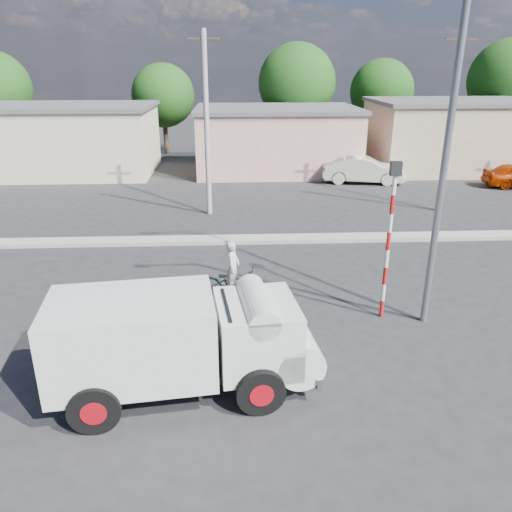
{
  "coord_description": "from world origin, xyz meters",
  "views": [
    {
      "loc": [
        -0.92,
        -10.77,
        6.66
      ],
      "look_at": [
        -0.24,
        3.02,
        1.3
      ],
      "focal_mm": 35.0,
      "sensor_mm": 36.0,
      "label": 1
    }
  ],
  "objects_px": {
    "bicycle": "(233,284)",
    "cyclist": "(233,276)",
    "traffic_pole": "(390,229)",
    "streetlight": "(442,138)",
    "truck": "(185,340)",
    "car_cream": "(363,170)"
  },
  "relations": [
    {
      "from": "bicycle",
      "to": "car_cream",
      "type": "distance_m",
      "value": 17.18
    },
    {
      "from": "streetlight",
      "to": "bicycle",
      "type": "bearing_deg",
      "value": 163.25
    },
    {
      "from": "truck",
      "to": "car_cream",
      "type": "height_order",
      "value": "truck"
    },
    {
      "from": "truck",
      "to": "bicycle",
      "type": "relative_size",
      "value": 2.74
    },
    {
      "from": "cyclist",
      "to": "streetlight",
      "type": "distance_m",
      "value": 6.75
    },
    {
      "from": "streetlight",
      "to": "truck",
      "type": "bearing_deg",
      "value": -154.92
    },
    {
      "from": "truck",
      "to": "bicycle",
      "type": "distance_m",
      "value": 4.55
    },
    {
      "from": "traffic_pole",
      "to": "streetlight",
      "type": "height_order",
      "value": "streetlight"
    },
    {
      "from": "car_cream",
      "to": "streetlight",
      "type": "bearing_deg",
      "value": -179.49
    },
    {
      "from": "bicycle",
      "to": "cyclist",
      "type": "height_order",
      "value": "cyclist"
    },
    {
      "from": "traffic_pole",
      "to": "streetlight",
      "type": "relative_size",
      "value": 0.48
    },
    {
      "from": "truck",
      "to": "traffic_pole",
      "type": "distance_m",
      "value": 6.18
    },
    {
      "from": "truck",
      "to": "car_cream",
      "type": "bearing_deg",
      "value": 59.1
    },
    {
      "from": "cyclist",
      "to": "streetlight",
      "type": "height_order",
      "value": "streetlight"
    },
    {
      "from": "car_cream",
      "to": "streetlight",
      "type": "distance_m",
      "value": 17.58
    },
    {
      "from": "bicycle",
      "to": "streetlight",
      "type": "height_order",
      "value": "streetlight"
    },
    {
      "from": "streetlight",
      "to": "traffic_pole",
      "type": "bearing_deg",
      "value": 162.27
    },
    {
      "from": "bicycle",
      "to": "traffic_pole",
      "type": "bearing_deg",
      "value": -89.81
    },
    {
      "from": "car_cream",
      "to": "traffic_pole",
      "type": "relative_size",
      "value": 1.08
    },
    {
      "from": "truck",
      "to": "cyclist",
      "type": "relative_size",
      "value": 3.65
    },
    {
      "from": "cyclist",
      "to": "streetlight",
      "type": "relative_size",
      "value": 0.17
    },
    {
      "from": "bicycle",
      "to": "streetlight",
      "type": "distance_m",
      "value": 6.89
    }
  ]
}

